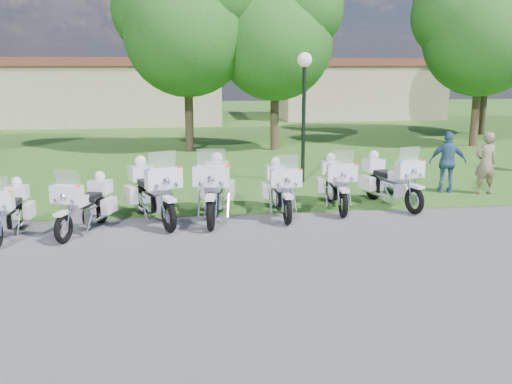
{
  "coord_description": "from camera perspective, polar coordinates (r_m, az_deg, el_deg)",
  "views": [
    {
      "loc": [
        -1.3,
        -10.4,
        3.51
      ],
      "look_at": [
        0.17,
        1.2,
        0.95
      ],
      "focal_mm": 40.0,
      "sensor_mm": 36.0,
      "label": 1
    }
  ],
  "objects": [
    {
      "name": "ground",
      "position": [
        11.05,
        -0.09,
        -6.17
      ],
      "size": [
        100.0,
        100.0,
        0.0
      ],
      "primitive_type": "plane",
      "color": "#535257",
      "rests_on": "ground"
    },
    {
      "name": "grass_lawn",
      "position": [
        37.58,
        -5.23,
        6.95
      ],
      "size": [
        100.0,
        48.0,
        0.01
      ],
      "primitive_type": "cube",
      "color": "#2F641F",
      "rests_on": "ground"
    },
    {
      "name": "motorcycle_1",
      "position": [
        13.08,
        -23.47,
        -1.58
      ],
      "size": [
        0.7,
        2.11,
        1.41
      ],
      "rotation": [
        0.0,
        0.0,
        3.12
      ],
      "color": "black",
      "rests_on": "ground"
    },
    {
      "name": "motorcycle_2",
      "position": [
        12.93,
        -16.67,
        -1.1
      ],
      "size": [
        1.2,
        2.11,
        1.48
      ],
      "rotation": [
        0.0,
        0.0,
        2.79
      ],
      "color": "black",
      "rests_on": "ground"
    },
    {
      "name": "motorcycle_3",
      "position": [
        13.4,
        -10.35,
        0.18
      ],
      "size": [
        1.45,
        2.47,
        1.75
      ],
      "rotation": [
        0.0,
        0.0,
        3.51
      ],
      "color": "black",
      "rests_on": "ground"
    },
    {
      "name": "motorcycle_4",
      "position": [
        13.47,
        -4.16,
        0.47
      ],
      "size": [
        1.08,
        2.64,
        1.78
      ],
      "rotation": [
        0.0,
        0.0,
        3.01
      ],
      "color": "black",
      "rests_on": "ground"
    },
    {
      "name": "motorcycle_5",
      "position": [
        13.82,
        2.44,
        0.44
      ],
      "size": [
        0.77,
        2.35,
        1.58
      ],
      "rotation": [
        0.0,
        0.0,
        3.14
      ],
      "color": "black",
      "rests_on": "ground"
    },
    {
      "name": "motorcycle_6",
      "position": [
        14.59,
        7.96,
        0.98
      ],
      "size": [
        0.86,
        2.36,
        1.59
      ],
      "rotation": [
        0.0,
        0.0,
        3.08
      ],
      "color": "black",
      "rests_on": "ground"
    },
    {
      "name": "motorcycle_7",
      "position": [
        15.12,
        13.24,
        1.23
      ],
      "size": [
        1.22,
        2.36,
        1.62
      ],
      "rotation": [
        0.0,
        0.0,
        3.42
      ],
      "color": "black",
      "rests_on": "ground"
    },
    {
      "name": "lamp_post",
      "position": [
        17.49,
        4.84,
        10.64
      ],
      "size": [
        0.44,
        0.44,
        3.95
      ],
      "color": "black",
      "rests_on": "ground"
    },
    {
      "name": "tree_1",
      "position": [
        24.54,
        -7.05,
        16.64
      ],
      "size": [
        6.1,
        5.21,
        8.14
      ],
      "color": "#38281C",
      "rests_on": "ground"
    },
    {
      "name": "tree_2",
      "position": [
        24.72,
        1.81,
        15.74
      ],
      "size": [
        5.64,
        4.81,
        7.52
      ],
      "color": "#38281C",
      "rests_on": "ground"
    },
    {
      "name": "tree_3",
      "position": [
        27.78,
        21.58,
        15.16
      ],
      "size": [
        5.98,
        5.1,
        7.97
      ],
      "color": "#38281C",
      "rests_on": "ground"
    },
    {
      "name": "tree_4",
      "position": [
        32.87,
        22.39,
        17.15
      ],
      "size": [
        7.67,
        6.54,
        10.22
      ],
      "color": "#38281C",
      "rests_on": "ground"
    },
    {
      "name": "building_west",
      "position": [
        38.71,
        -14.39,
        9.84
      ],
      "size": [
        14.56,
        8.32,
        4.1
      ],
      "color": "tan",
      "rests_on": "ground"
    },
    {
      "name": "building_east",
      "position": [
        42.25,
        9.88,
        10.21
      ],
      "size": [
        11.44,
        7.28,
        4.1
      ],
      "color": "tan",
      "rests_on": "ground"
    },
    {
      "name": "bystander_a",
      "position": [
        17.24,
        21.98,
        2.68
      ],
      "size": [
        0.65,
        0.43,
        1.76
      ],
      "primitive_type": "imported",
      "rotation": [
        0.0,
        0.0,
        3.15
      ],
      "color": "#88735C",
      "rests_on": "ground"
    },
    {
      "name": "bystander_c",
      "position": [
        17.07,
        18.62,
        2.82
      ],
      "size": [
        1.1,
        0.69,
        1.75
      ],
      "primitive_type": "imported",
      "rotation": [
        0.0,
        0.0,
        2.87
      ],
      "color": "#375F85",
      "rests_on": "ground"
    }
  ]
}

